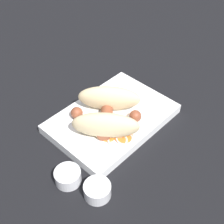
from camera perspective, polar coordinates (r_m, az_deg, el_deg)
ground_plane at (r=0.73m, az=0.00°, el=-1.83°), size 3.00×3.00×0.00m
food_tray at (r=0.72m, az=0.00°, el=-1.21°), size 0.28×0.19×0.02m
bread_roll at (r=0.68m, az=-0.84°, el=0.18°), size 0.19×0.19×0.06m
sausage at (r=0.70m, az=-1.13°, el=-0.46°), size 0.12×0.13×0.03m
pickled_veggies at (r=0.66m, az=1.40°, el=-4.75°), size 0.06×0.07×0.00m
condiment_cup_near at (r=0.62m, az=-8.06°, el=-11.67°), size 0.05×0.05×0.03m
condiment_cup_far at (r=0.60m, az=-2.69°, el=-14.19°), size 0.05×0.05×0.03m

